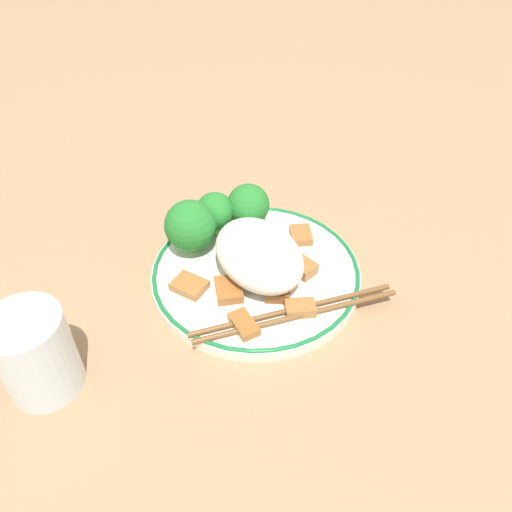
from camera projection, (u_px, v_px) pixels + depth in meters
The scene contains 15 objects.
ground_plane at pixel (256, 277), 0.56m from camera, with size 3.00×3.00×0.00m, color #9E7A56.
plate at pixel (256, 272), 0.56m from camera, with size 0.23×0.23×0.02m.
rice_mound at pixel (259, 255), 0.53m from camera, with size 0.12×0.08×0.05m.
broccoli_back_left at pixel (248, 205), 0.59m from camera, with size 0.05×0.05×0.06m.
broccoli_back_center at pixel (215, 212), 0.58m from camera, with size 0.05×0.05×0.05m.
broccoli_back_right at pixel (190, 226), 0.56m from camera, with size 0.06×0.06×0.06m.
meat_near_front at pixel (278, 290), 0.52m from camera, with size 0.04×0.04×0.01m.
meat_near_left at pixel (299, 265), 0.55m from camera, with size 0.04×0.03×0.01m.
meat_near_right at pixel (301, 235), 0.59m from camera, with size 0.04×0.04×0.01m.
meat_near_back at pixel (189, 286), 0.53m from camera, with size 0.04×0.04×0.01m.
meat_on_rice_edge at pixel (300, 308), 0.51m from camera, with size 0.03×0.04×0.01m.
meat_mid_left at pixel (229, 290), 0.53m from camera, with size 0.04×0.04×0.01m.
meat_mid_right at pixel (244, 324), 0.49m from camera, with size 0.04×0.02×0.01m.
chopsticks at pixel (298, 311), 0.51m from camera, with size 0.07×0.22×0.01m.
drinking_glass at pixel (35, 354), 0.43m from camera, with size 0.07×0.07×0.09m.
Camera 1 is at (0.35, -0.21, 0.40)m, focal length 35.00 mm.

